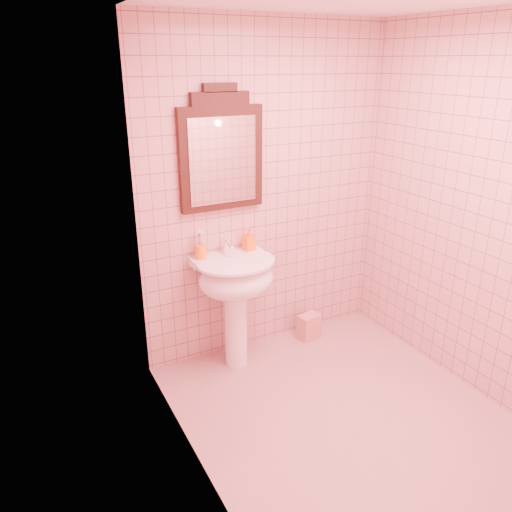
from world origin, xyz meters
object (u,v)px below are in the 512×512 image
mirror (221,153)px  toothbrush_cup (201,251)px  soap_dispenser (249,239)px  pedestal_sink (236,286)px  towel (309,327)px

mirror → toothbrush_cup: mirror is taller
toothbrush_cup → soap_dispenser: size_ratio=1.14×
pedestal_sink → towel: size_ratio=3.99×
soap_dispenser → towel: bearing=-17.1°
soap_dispenser → towel: soap_dispenser is taller
mirror → towel: 1.65m
pedestal_sink → towel: 0.89m
toothbrush_cup → towel: 1.22m
toothbrush_cup → soap_dispenser: 0.38m
toothbrush_cup → towel: toothbrush_cup is taller
pedestal_sink → towel: (0.70, 0.06, -0.55)m
toothbrush_cup → soap_dispenser: bearing=-1.2°
toothbrush_cup → towel: bearing=-5.7°
pedestal_sink → towel: bearing=5.0°
mirror → soap_dispenser: 0.67m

